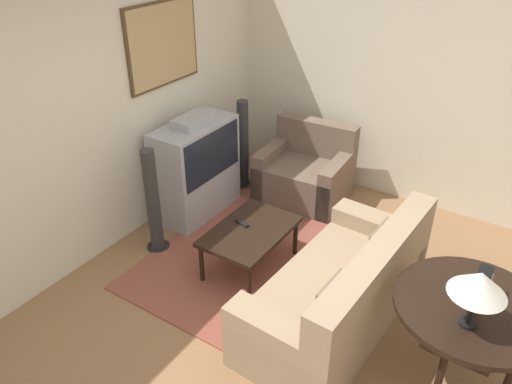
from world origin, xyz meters
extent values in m
plane|color=#8E6642|center=(0.00, 0.00, 0.00)|extent=(12.00, 12.00, 0.00)
cube|color=beige|center=(0.00, 2.13, 1.35)|extent=(12.00, 0.06, 2.70)
cube|color=#4C381E|center=(1.03, 2.08, 1.85)|extent=(0.98, 0.03, 0.82)
cube|color=tan|center=(1.03, 2.07, 1.85)|extent=(0.93, 0.01, 0.77)
cube|color=beige|center=(2.63, 0.00, 1.35)|extent=(0.06, 12.00, 2.70)
cube|color=brown|center=(0.65, 0.72, 0.01)|extent=(2.28, 1.86, 0.01)
cube|color=#9E9EA3|center=(1.03, 1.76, 0.24)|extent=(0.99, 0.47, 0.48)
cube|color=#9E9EA3|center=(1.03, 1.76, 0.77)|extent=(0.99, 0.47, 0.59)
cube|color=black|center=(1.03, 1.52, 0.77)|extent=(0.89, 0.01, 0.52)
cube|color=#9E9EA3|center=(1.03, 1.76, 1.11)|extent=(0.44, 0.26, 0.09)
cube|color=#9E8466|center=(0.33, -0.27, 0.21)|extent=(1.93, 0.97, 0.43)
cube|color=#9E8466|center=(0.31, -0.60, 0.66)|extent=(1.89, 0.32, 0.46)
cube|color=#9E8466|center=(1.15, -0.31, 0.29)|extent=(0.28, 0.88, 0.59)
cube|color=#9E8466|center=(-0.50, -0.23, 0.29)|extent=(0.28, 0.88, 0.59)
cube|color=#715F49|center=(0.74, -0.49, 0.60)|extent=(0.37, 0.14, 0.34)
cube|color=#715F49|center=(-0.11, -0.44, 0.60)|extent=(0.37, 0.14, 0.34)
cube|color=brown|center=(1.95, 0.90, 0.23)|extent=(0.88, 1.03, 0.46)
cube|color=brown|center=(2.27, 0.92, 0.67)|extent=(0.24, 0.99, 0.42)
cube|color=brown|center=(1.92, 1.31, 0.30)|extent=(0.83, 0.21, 0.60)
cube|color=brown|center=(1.97, 0.49, 0.30)|extent=(0.83, 0.21, 0.60)
cube|color=black|center=(0.51, 0.70, 0.42)|extent=(0.93, 0.62, 0.04)
cylinder|color=black|center=(0.09, 0.43, 0.20)|extent=(0.04, 0.04, 0.40)
cylinder|color=black|center=(0.92, 0.43, 0.20)|extent=(0.04, 0.04, 0.40)
cylinder|color=black|center=(0.09, 0.96, 0.20)|extent=(0.04, 0.04, 0.40)
cylinder|color=black|center=(0.92, 0.96, 0.20)|extent=(0.04, 0.04, 0.40)
cylinder|color=black|center=(0.23, -1.30, 0.73)|extent=(1.06, 1.06, 0.04)
cube|color=black|center=(0.23, -1.30, 0.67)|extent=(0.90, 0.42, 0.08)
cylinder|color=black|center=(-0.14, -1.25, 0.35)|extent=(0.05, 0.05, 0.71)
cylinder|color=black|center=(0.60, -1.25, 0.35)|extent=(0.05, 0.05, 0.71)
cylinder|color=black|center=(0.01, -1.31, 0.77)|extent=(0.11, 0.11, 0.02)
cylinder|color=black|center=(0.01, -1.31, 0.96)|extent=(0.02, 0.02, 0.37)
cone|color=silver|center=(0.01, -1.31, 1.10)|extent=(0.36, 0.36, 0.16)
cube|color=black|center=(0.33, -1.31, 0.87)|extent=(0.13, 0.09, 0.22)
cylinder|color=white|center=(0.33, -1.35, 0.91)|extent=(0.11, 0.01, 0.11)
cube|color=black|center=(0.54, 0.81, 0.45)|extent=(0.08, 0.17, 0.02)
cylinder|color=black|center=(0.26, 1.67, 0.01)|extent=(0.23, 0.23, 0.02)
cylinder|color=#2D2D2D|center=(0.26, 1.67, 0.55)|extent=(0.13, 0.13, 1.11)
cylinder|color=black|center=(1.81, 1.67, 0.01)|extent=(0.23, 0.23, 0.02)
cylinder|color=#2D2D2D|center=(1.81, 1.67, 0.55)|extent=(0.13, 0.13, 1.11)
camera|label=1|loc=(-2.66, -1.44, 3.11)|focal=35.00mm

